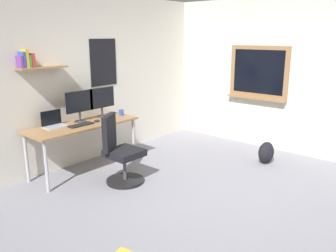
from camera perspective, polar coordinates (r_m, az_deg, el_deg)
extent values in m
plane|color=gray|center=(4.40, 7.90, -12.17)|extent=(5.20, 5.20, 0.00)
cube|color=silver|center=(5.67, -13.05, 7.45)|extent=(5.00, 0.10, 2.60)
cube|color=#997047|center=(5.06, -19.90, 8.98)|extent=(0.68, 0.20, 0.02)
cube|color=black|center=(5.77, -10.53, 10.20)|extent=(0.52, 0.01, 0.74)
cube|color=#7A3D99|center=(4.94, -23.12, 9.63)|extent=(0.03, 0.14, 0.16)
cube|color=#3851B2|center=(4.95, -22.75, 9.96)|extent=(0.03, 0.14, 0.21)
cube|color=gold|center=(4.97, -22.34, 10.19)|extent=(0.04, 0.14, 0.24)
cube|color=#3D934C|center=(4.99, -21.89, 9.80)|extent=(0.03, 0.14, 0.16)
cube|color=#C63833|center=(5.01, -21.49, 9.98)|extent=(0.04, 0.14, 0.18)
cube|color=silver|center=(6.19, 20.88, 7.45)|extent=(0.10, 5.00, 2.60)
cube|color=#997047|center=(6.40, 14.62, 8.60)|extent=(0.04, 1.10, 0.90)
cube|color=black|center=(6.39, 14.56, 8.59)|extent=(0.01, 0.94, 0.76)
cube|color=#997047|center=(6.42, 14.17, 4.45)|extent=(0.12, 1.10, 0.03)
cube|color=#997047|center=(5.22, -13.81, 0.22)|extent=(1.66, 0.62, 0.03)
cylinder|color=#B7B7BC|center=(4.73, -19.30, -6.34)|extent=(0.04, 0.04, 0.70)
cylinder|color=#B7B7BC|center=(5.60, -5.68, -2.31)|extent=(0.04, 0.04, 0.70)
cylinder|color=#B7B7BC|center=(5.15, -22.16, -4.89)|extent=(0.04, 0.04, 0.70)
cylinder|color=#B7B7BC|center=(5.96, -9.05, -1.37)|extent=(0.04, 0.04, 0.70)
cylinder|color=black|center=(4.92, -7.01, -8.86)|extent=(0.52, 0.52, 0.04)
cylinder|color=#4C4C51|center=(4.85, -7.08, -6.80)|extent=(0.05, 0.05, 0.34)
cube|color=black|center=(4.78, -7.16, -4.40)|extent=(0.44, 0.44, 0.09)
cube|color=black|center=(4.75, -9.59, -1.01)|extent=(0.38, 0.27, 0.48)
cube|color=#ADAFB5|center=(5.10, -17.93, -0.11)|extent=(0.31, 0.21, 0.02)
cube|color=black|center=(5.16, -18.61, 1.30)|extent=(0.31, 0.01, 0.21)
cylinder|color=#38383D|center=(5.32, -14.15, 0.73)|extent=(0.17, 0.17, 0.01)
cylinder|color=#38383D|center=(5.31, -14.20, 1.54)|extent=(0.03, 0.03, 0.14)
cube|color=black|center=(5.25, -14.29, 3.91)|extent=(0.46, 0.02, 0.31)
cylinder|color=#38383D|center=(5.56, -10.69, 1.52)|extent=(0.17, 0.17, 0.01)
cylinder|color=#38383D|center=(5.55, -10.73, 2.30)|extent=(0.03, 0.03, 0.14)
cube|color=black|center=(5.50, -10.77, 4.58)|extent=(0.46, 0.02, 0.31)
cube|color=black|center=(5.10, -14.06, 0.18)|extent=(0.37, 0.13, 0.02)
ellipsoid|color=#262628|center=(5.26, -11.60, 0.84)|extent=(0.10, 0.06, 0.03)
cylinder|color=#334CA5|center=(5.62, -7.67, 2.20)|extent=(0.08, 0.08, 0.09)
ellipsoid|color=black|center=(5.74, 15.77, -4.21)|extent=(0.32, 0.22, 0.34)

